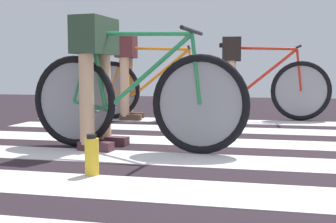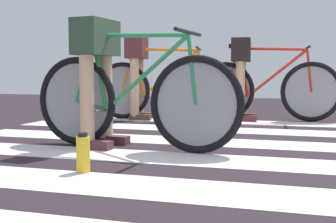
% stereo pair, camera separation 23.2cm
% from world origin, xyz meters
% --- Properties ---
extents(ground, '(18.00, 14.00, 0.02)m').
position_xyz_m(ground, '(0.00, 0.00, 0.01)').
color(ground, black).
extents(crosswalk_markings, '(5.39, 5.00, 0.00)m').
position_xyz_m(crosswalk_markings, '(0.02, -0.16, 0.02)').
color(crosswalk_markings, silver).
rests_on(crosswalk_markings, ground).
extents(bicycle_1_of_3, '(1.73, 0.52, 0.93)m').
position_xyz_m(bicycle_1_of_3, '(-0.81, 0.12, 0.41)').
color(bicycle_1_of_3, black).
rests_on(bicycle_1_of_3, ground).
extents(cyclist_1_of_3, '(0.35, 0.43, 1.00)m').
position_xyz_m(cyclist_1_of_3, '(-1.12, 0.15, 0.67)').
color(cyclist_1_of_3, tan).
rests_on(cyclist_1_of_3, ground).
extents(bicycle_2_of_3, '(1.73, 0.52, 0.93)m').
position_xyz_m(bicycle_2_of_3, '(-1.19, 2.17, 0.41)').
color(bicycle_2_of_3, black).
rests_on(bicycle_2_of_3, ground).
extents(cyclist_2_of_3, '(0.36, 0.44, 1.04)m').
position_xyz_m(cyclist_2_of_3, '(-1.50, 2.13, 0.69)').
color(cyclist_2_of_3, tan).
rests_on(cyclist_2_of_3, ground).
extents(bicycle_3_of_3, '(1.74, 0.52, 0.93)m').
position_xyz_m(bicycle_3_of_3, '(0.08, 2.39, 0.41)').
color(bicycle_3_of_3, black).
rests_on(bicycle_3_of_3, ground).
extents(cyclist_3_of_3, '(0.34, 0.42, 1.00)m').
position_xyz_m(cyclist_3_of_3, '(-0.23, 2.37, 0.67)').
color(cyclist_3_of_3, tan).
rests_on(cyclist_3_of_3, ground).
extents(water_bottle, '(0.08, 0.08, 0.24)m').
position_xyz_m(water_bottle, '(-0.80, -0.71, 0.13)').
color(water_bottle, gold).
rests_on(water_bottle, ground).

